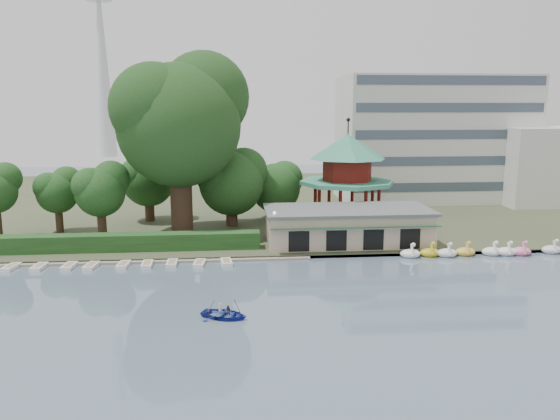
{
  "coord_description": "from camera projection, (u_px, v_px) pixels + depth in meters",
  "views": [
    {
      "loc": [
        -2.96,
        -37.3,
        15.55
      ],
      "look_at": [
        2.0,
        18.0,
        5.0
      ],
      "focal_mm": 35.0,
      "sensor_mm": 36.0,
      "label": 1
    }
  ],
  "objects": [
    {
      "name": "small_trees",
      "position": [
        181.0,
        182.0,
        69.45
      ],
      "size": [
        39.51,
        16.45,
        9.97
      ],
      "color": "#3A281C",
      "rests_on": "shore"
    },
    {
      "name": "big_tree",
      "position": [
        180.0,
        116.0,
        63.82
      ],
      "size": [
        15.98,
        14.89,
        21.77
      ],
      "color": "#3A281C",
      "rests_on": "shore"
    },
    {
      "name": "moored_rowboats",
      "position": [
        108.0,
        265.0,
        53.73
      ],
      "size": [
        24.35,
        2.71,
        0.36
      ],
      "color": "white",
      "rests_on": "ground"
    },
    {
      "name": "boathouse",
      "position": [
        347.0,
        225.0,
        61.6
      ],
      "size": [
        18.6,
        9.39,
        3.9
      ],
      "color": "#C5AC94",
      "rests_on": "shore"
    },
    {
      "name": "broadcast_tower",
      "position": [
        101.0,
        45.0,
        166.63
      ],
      "size": [
        8.0,
        8.0,
        96.0
      ],
      "color": "silver",
      "rests_on": "ground"
    },
    {
      "name": "shore",
      "position": [
        250.0,
        201.0,
        90.51
      ],
      "size": [
        220.0,
        70.0,
        0.4
      ],
      "primitive_type": "cube",
      "color": "#424930",
      "rests_on": "ground"
    },
    {
      "name": "swan_boats",
      "position": [
        478.0,
        252.0,
        57.83
      ],
      "size": [
        17.86,
        2.19,
        1.92
      ],
      "color": "white",
      "rests_on": "ground"
    },
    {
      "name": "lamp_post",
      "position": [
        274.0,
        224.0,
        57.76
      ],
      "size": [
        0.36,
        0.36,
        4.28
      ],
      "color": "black",
      "rests_on": "shore"
    },
    {
      "name": "office_building",
      "position": [
        451.0,
        143.0,
        88.66
      ],
      "size": [
        38.0,
        18.0,
        20.0
      ],
      "color": "silver",
      "rests_on": "shore"
    },
    {
      "name": "ground_plane",
      "position": [
        275.0,
        324.0,
        39.66
      ],
      "size": [
        220.0,
        220.0,
        0.0
      ],
      "primitive_type": "plane",
      "color": "slate",
      "rests_on": "ground"
    },
    {
      "name": "rowboat_with_passengers",
      "position": [
        224.0,
        311.0,
        40.7
      ],
      "size": [
        5.97,
        5.22,
        2.01
      ],
      "color": "#1F2F96",
      "rests_on": "ground"
    },
    {
      "name": "dock",
      "position": [
        144.0,
        261.0,
        55.42
      ],
      "size": [
        34.0,
        1.6,
        0.24
      ],
      "primitive_type": "cube",
      "color": "gray",
      "rests_on": "ground"
    },
    {
      "name": "embankment",
      "position": [
        261.0,
        257.0,
        56.56
      ],
      "size": [
        220.0,
        0.6,
        0.3
      ],
      "primitive_type": "cube",
      "color": "gray",
      "rests_on": "ground"
    },
    {
      "name": "hedge",
      "position": [
        119.0,
        242.0,
        58.16
      ],
      "size": [
        30.0,
        2.0,
        1.8
      ],
      "primitive_type": "cube",
      "color": "#224B1D",
      "rests_on": "shore"
    },
    {
      "name": "pavilion",
      "position": [
        347.0,
        170.0,
        70.63
      ],
      "size": [
        12.4,
        12.4,
        13.5
      ],
      "color": "#C5AC94",
      "rests_on": "shore"
    }
  ]
}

